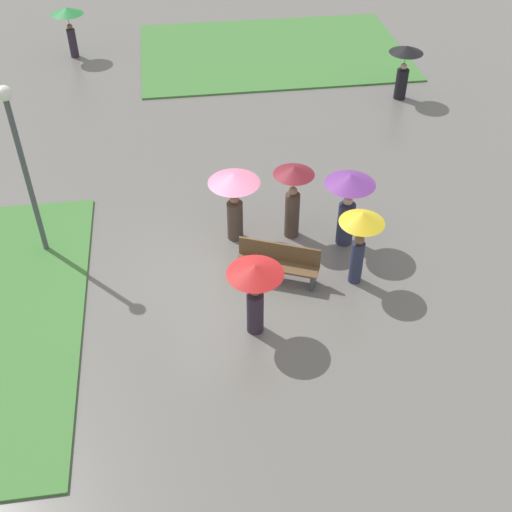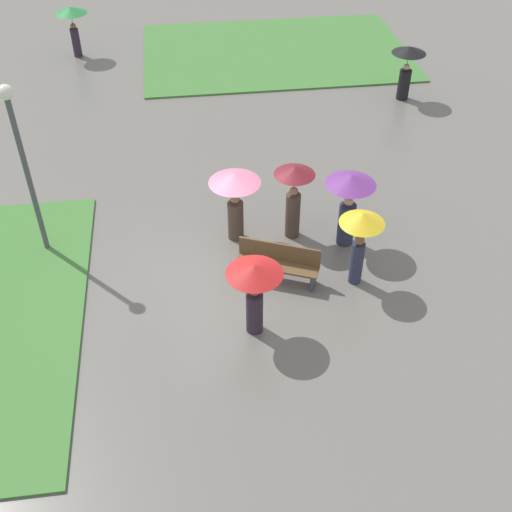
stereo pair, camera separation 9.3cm
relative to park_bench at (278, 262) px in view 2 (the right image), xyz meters
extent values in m
plane|color=#66635E|center=(-1.17, 0.49, -0.47)|extent=(90.00, 90.00, 0.00)
cube|color=#427A38|center=(1.90, 12.41, -0.44)|extent=(9.71, 6.47, 0.06)
cube|color=brown|center=(-0.03, -0.07, -0.05)|extent=(1.85, 1.10, 0.05)
cube|color=brown|center=(0.04, 0.10, 0.20)|extent=(1.70, 0.76, 0.45)
cube|color=#383D42|center=(-0.78, 0.25, -0.27)|extent=(0.22, 0.38, 0.40)
cube|color=#383D42|center=(0.72, -0.39, -0.27)|extent=(0.22, 0.38, 0.40)
cylinder|color=#474C51|center=(-5.23, 1.73, 1.44)|extent=(0.12, 0.12, 3.83)
sphere|color=white|center=(-5.23, 1.73, 3.52)|extent=(0.32, 0.32, 0.32)
cylinder|color=#47382D|center=(-0.76, 1.58, 0.03)|extent=(0.50, 0.50, 1.01)
sphere|color=#997051|center=(-0.76, 1.58, 0.65)|extent=(0.21, 0.21, 0.21)
cylinder|color=#4C4C4F|center=(-0.76, 1.58, 0.93)|extent=(0.02, 0.02, 0.35)
cone|color=pink|center=(-0.76, 1.58, 1.22)|extent=(1.20, 1.20, 0.24)
cylinder|color=#282D47|center=(1.68, -0.32, 0.06)|extent=(0.39, 0.39, 1.05)
sphere|color=brown|center=(1.68, -0.32, 0.69)|extent=(0.21, 0.21, 0.21)
cylinder|color=#4C4C4F|center=(1.68, -0.32, 0.97)|extent=(0.02, 0.02, 0.35)
cone|color=gold|center=(1.68, -0.32, 1.27)|extent=(0.96, 0.96, 0.25)
cylinder|color=#47382D|center=(0.59, 1.50, 0.11)|extent=(0.49, 0.49, 1.17)
sphere|color=#997051|center=(0.59, 1.50, 0.80)|extent=(0.21, 0.21, 0.21)
cylinder|color=#4C4C4F|center=(0.59, 1.50, 1.08)|extent=(0.02, 0.02, 0.35)
cone|color=maroon|center=(0.59, 1.50, 1.36)|extent=(0.95, 0.95, 0.20)
cylinder|color=#282D47|center=(1.78, 1.05, 0.07)|extent=(0.54, 0.54, 1.09)
sphere|color=tan|center=(1.78, 1.05, 0.73)|extent=(0.22, 0.22, 0.22)
cylinder|color=#4C4C4F|center=(1.78, 1.05, 1.01)|extent=(0.02, 0.02, 0.35)
cone|color=#703389|center=(1.78, 1.05, 1.30)|extent=(1.15, 1.15, 0.23)
cylinder|color=#2D2333|center=(-0.72, -1.49, 0.02)|extent=(0.46, 0.46, 0.98)
sphere|color=brown|center=(-0.72, -1.49, 0.61)|extent=(0.21, 0.21, 0.21)
cylinder|color=#4C4C4F|center=(-0.72, -1.49, 0.89)|extent=(0.02, 0.02, 0.35)
cone|color=red|center=(-0.72, -1.49, 1.16)|extent=(1.12, 1.12, 0.20)
cylinder|color=#2D2333|center=(-5.37, 13.04, 0.04)|extent=(0.42, 0.42, 1.02)
sphere|color=brown|center=(-5.37, 13.04, 0.65)|extent=(0.20, 0.20, 0.20)
cylinder|color=#4C4C4F|center=(-5.37, 13.04, 0.92)|extent=(0.02, 0.02, 0.35)
cone|color=#237A38|center=(-5.37, 13.04, 1.21)|extent=(1.15, 1.15, 0.22)
cylinder|color=black|center=(5.43, 8.14, 0.02)|extent=(0.45, 0.45, 0.98)
sphere|color=tan|center=(5.43, 8.14, 0.61)|extent=(0.21, 0.21, 0.21)
cylinder|color=#4C4C4F|center=(5.43, 8.14, 0.89)|extent=(0.02, 0.02, 0.35)
cone|color=black|center=(5.43, 8.14, 1.18)|extent=(1.08, 1.08, 0.22)
camera|label=1|loc=(-1.98, -10.48, 9.18)|focal=45.00mm
camera|label=2|loc=(-1.89, -10.49, 9.18)|focal=45.00mm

